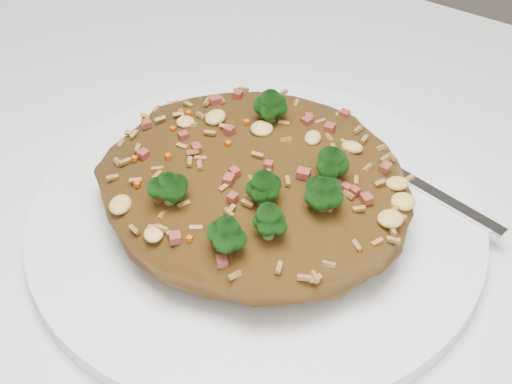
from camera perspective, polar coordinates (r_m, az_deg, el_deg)
dining_table at (r=0.53m, az=-4.86°, el=-11.45°), size 1.20×0.80×0.75m
plate at (r=0.47m, az=0.00°, el=-1.95°), size 0.30×0.30×0.01m
fried_rice at (r=0.45m, az=0.02°, el=1.38°), size 0.21×0.19×0.07m
fork at (r=0.50m, az=12.22°, el=0.99°), size 0.16×0.05×0.00m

